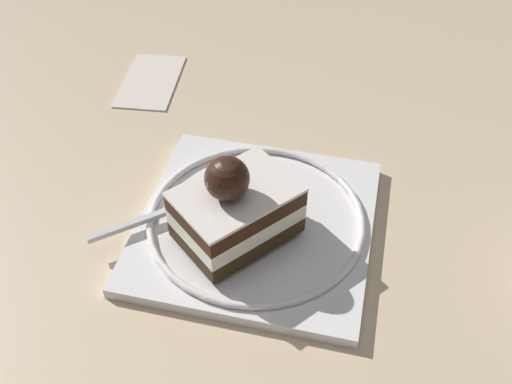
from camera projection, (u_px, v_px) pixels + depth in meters
ground_plane at (262, 237)px, 0.54m from camera, size 2.40×2.40×0.00m
dessert_plate at (256, 222)px, 0.54m from camera, size 0.23×0.23×0.02m
cake_slice at (235, 208)px, 0.50m from camera, size 0.12×0.12×0.09m
fork at (157, 215)px, 0.53m from camera, size 0.08×0.10×0.00m
folded_napkin at (151, 80)px, 0.72m from camera, size 0.12×0.07×0.00m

